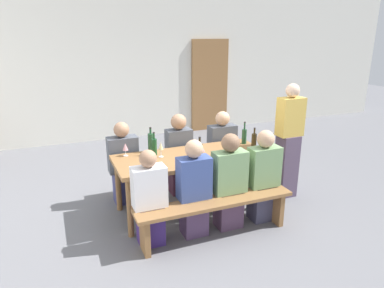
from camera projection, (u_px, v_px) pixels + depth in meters
name	position (u px, v px, depth m)	size (l,w,h in m)	color
ground_plane	(192.00, 209.00, 4.62)	(24.00, 24.00, 0.00)	slate
back_wall	(126.00, 64.00, 7.45)	(14.00, 0.20, 3.20)	silver
wooden_door	(210.00, 86.00, 8.19)	(0.90, 0.06, 2.10)	olive
tasting_table	(192.00, 161.00, 4.42)	(1.93, 0.80, 0.75)	olive
bench_near	(216.00, 208.00, 3.89)	(1.83, 0.30, 0.45)	olive
bench_far	(174.00, 166.00, 5.13)	(1.83, 0.30, 0.45)	olive
wine_bottle_0	(154.00, 146.00, 4.37)	(0.07, 0.07, 0.30)	#194723
wine_bottle_1	(254.00, 141.00, 4.63)	(0.07, 0.07, 0.28)	#332814
wine_bottle_2	(200.00, 152.00, 4.15)	(0.07, 0.07, 0.31)	#332814
wine_bottle_3	(244.00, 136.00, 4.83)	(0.07, 0.07, 0.31)	#234C2D
wine_bottle_4	(151.00, 142.00, 4.50)	(0.08, 0.08, 0.32)	#234C2D
wine_glass_0	(161.00, 147.00, 4.30)	(0.06, 0.06, 0.19)	silver
wine_glass_1	(202.00, 149.00, 4.30)	(0.07, 0.07, 0.15)	silver
wine_glass_2	(125.00, 147.00, 4.34)	(0.07, 0.07, 0.16)	silver
seated_guest_near_0	(150.00, 201.00, 3.72)	(0.36, 0.24, 1.08)	navy
seated_guest_near_1	(194.00, 191.00, 3.90)	(0.37, 0.24, 1.13)	#533B5E
seated_guest_near_2	(229.00, 184.00, 4.05)	(0.39, 0.24, 1.15)	#543A55
seated_guest_near_3	(263.00, 178.00, 4.22)	(0.38, 0.24, 1.14)	#413F58
seated_guest_far_0	(124.00, 165.00, 4.67)	(0.39, 0.24, 1.13)	navy
seated_guest_far_1	(179.00, 156.00, 4.95)	(0.36, 0.24, 1.16)	#50273D
seated_guest_far_2	(222.00, 151.00, 5.20)	(0.40, 0.24, 1.15)	#412A6C
standing_host	(288.00, 143.00, 4.80)	(0.34, 0.24, 1.59)	#57475E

